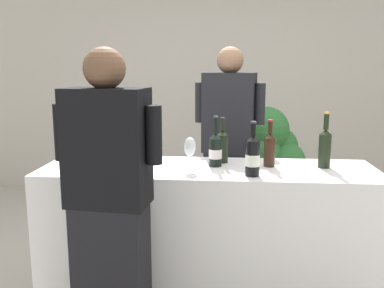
{
  "coord_description": "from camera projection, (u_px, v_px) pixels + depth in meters",
  "views": [
    {
      "loc": [
        0.11,
        -2.58,
        1.55
      ],
      "look_at": [
        -0.1,
        0.0,
        1.07
      ],
      "focal_mm": 39.09,
      "sensor_mm": 36.0,
      "label": 1
    }
  ],
  "objects": [
    {
      "name": "wall_back",
      "position": [
        218.0,
        79.0,
        5.11
      ],
      "size": [
        8.0,
        0.1,
        2.8
      ],
      "primitive_type": "cube",
      "color": "beige",
      "rests_on": "ground_plane"
    },
    {
      "name": "counter",
      "position": [
        208.0,
        236.0,
        2.73
      ],
      "size": [
        2.12,
        0.62,
        0.92
      ],
      "primitive_type": "cube",
      "color": "white",
      "rests_on": "ground_plane"
    },
    {
      "name": "wine_bottle_0",
      "position": [
        105.0,
        143.0,
        2.87
      ],
      "size": [
        0.07,
        0.07,
        0.31
      ],
      "color": "black",
      "rests_on": "counter"
    },
    {
      "name": "wine_bottle_1",
      "position": [
        253.0,
        156.0,
        2.43
      ],
      "size": [
        0.08,
        0.08,
        0.32
      ],
      "color": "black",
      "rests_on": "counter"
    },
    {
      "name": "wine_bottle_2",
      "position": [
        215.0,
        150.0,
        2.67
      ],
      "size": [
        0.08,
        0.08,
        0.32
      ],
      "color": "black",
      "rests_on": "counter"
    },
    {
      "name": "wine_bottle_3",
      "position": [
        86.0,
        146.0,
        2.68
      ],
      "size": [
        0.08,
        0.08,
        0.35
      ],
      "color": "black",
      "rests_on": "counter"
    },
    {
      "name": "wine_bottle_4",
      "position": [
        119.0,
        151.0,
        2.54
      ],
      "size": [
        0.08,
        0.08,
        0.32
      ],
      "color": "black",
      "rests_on": "counter"
    },
    {
      "name": "wine_bottle_5",
      "position": [
        325.0,
        147.0,
        2.63
      ],
      "size": [
        0.08,
        0.08,
        0.35
      ],
      "color": "black",
      "rests_on": "counter"
    },
    {
      "name": "wine_bottle_6",
      "position": [
        270.0,
        148.0,
        2.66
      ],
      "size": [
        0.07,
        0.07,
        0.3
      ],
      "color": "black",
      "rests_on": "counter"
    },
    {
      "name": "wine_bottle_7",
      "position": [
        222.0,
        145.0,
        2.77
      ],
      "size": [
        0.08,
        0.08,
        0.3
      ],
      "color": "black",
      "rests_on": "counter"
    },
    {
      "name": "wine_glass",
      "position": [
        190.0,
        148.0,
        2.56
      ],
      "size": [
        0.07,
        0.07,
        0.21
      ],
      "color": "silver",
      "rests_on": "counter"
    },
    {
      "name": "ice_bucket",
      "position": [
        132.0,
        146.0,
        2.77
      ],
      "size": [
        0.19,
        0.19,
        0.22
      ],
      "color": "silver",
      "rests_on": "counter"
    },
    {
      "name": "person_server",
      "position": [
        229.0,
        158.0,
        3.33
      ],
      "size": [
        0.54,
        0.31,
        1.7
      ],
      "color": "black",
      "rests_on": "ground_plane"
    },
    {
      "name": "person_guest",
      "position": [
        110.0,
        213.0,
        2.16
      ],
      "size": [
        0.56,
        0.28,
        1.65
      ],
      "color": "black",
      "rests_on": "ground_plane"
    },
    {
      "name": "potted_shrub",
      "position": [
        271.0,
        154.0,
        3.89
      ],
      "size": [
        0.59,
        0.55,
        1.19
      ],
      "color": "brown",
      "rests_on": "ground_plane"
    }
  ]
}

